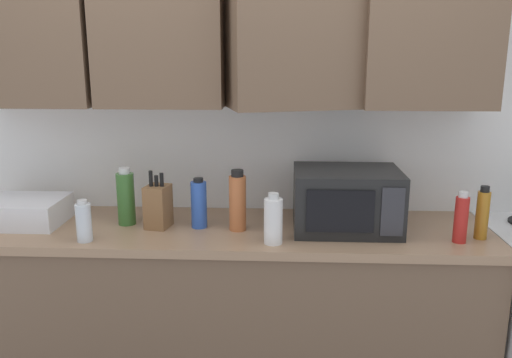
{
  "coord_description": "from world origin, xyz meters",
  "views": [
    {
      "loc": [
        0.26,
        -2.64,
        1.7
      ],
      "look_at": [
        0.14,
        -0.25,
        1.12
      ],
      "focal_mm": 36.88,
      "sensor_mm": 36.0,
      "label": 1
    }
  ],
  "objects_px": {
    "bottle_white_jar": "(273,220)",
    "bottle_blue_cleaner": "(199,204)",
    "dish_rack": "(23,211)",
    "bottle_amber_vinegar": "(482,214)",
    "bottle_green_oil": "(126,198)",
    "bottle_spice_jar": "(238,202)",
    "bottle_red_sauce": "(461,218)",
    "bottle_clear_tall": "(84,222)",
    "microwave": "(346,200)",
    "knife_block": "(158,206)"
  },
  "relations": [
    {
      "from": "bottle_white_jar",
      "to": "bottle_blue_cleaner",
      "type": "relative_size",
      "value": 0.94
    },
    {
      "from": "dish_rack",
      "to": "bottle_amber_vinegar",
      "type": "xyz_separation_m",
      "value": [
        2.11,
        -0.1,
        0.05
      ]
    },
    {
      "from": "bottle_green_oil",
      "to": "bottle_amber_vinegar",
      "type": "relative_size",
      "value": 1.15
    },
    {
      "from": "dish_rack",
      "to": "bottle_spice_jar",
      "type": "distance_m",
      "value": 1.03
    },
    {
      "from": "bottle_white_jar",
      "to": "bottle_red_sauce",
      "type": "xyz_separation_m",
      "value": [
        0.8,
        0.05,
        0.0
      ]
    },
    {
      "from": "bottle_white_jar",
      "to": "bottle_green_oil",
      "type": "bearing_deg",
      "value": 162.15
    },
    {
      "from": "dish_rack",
      "to": "bottle_white_jar",
      "type": "bearing_deg",
      "value": -9.92
    },
    {
      "from": "bottle_red_sauce",
      "to": "bottle_blue_cleaner",
      "type": "height_order",
      "value": "bottle_blue_cleaner"
    },
    {
      "from": "bottle_clear_tall",
      "to": "bottle_blue_cleaner",
      "type": "height_order",
      "value": "bottle_blue_cleaner"
    },
    {
      "from": "microwave",
      "to": "knife_block",
      "type": "distance_m",
      "value": 0.87
    },
    {
      "from": "dish_rack",
      "to": "bottle_clear_tall",
      "type": "distance_m",
      "value": 0.44
    },
    {
      "from": "knife_block",
      "to": "bottle_blue_cleaner",
      "type": "distance_m",
      "value": 0.19
    },
    {
      "from": "microwave",
      "to": "bottle_amber_vinegar",
      "type": "xyz_separation_m",
      "value": [
        0.58,
        -0.1,
        -0.03
      ]
    },
    {
      "from": "bottle_amber_vinegar",
      "to": "dish_rack",
      "type": "bearing_deg",
      "value": 177.19
    },
    {
      "from": "bottle_green_oil",
      "to": "bottle_clear_tall",
      "type": "relative_size",
      "value": 1.48
    },
    {
      "from": "microwave",
      "to": "bottle_blue_cleaner",
      "type": "height_order",
      "value": "microwave"
    },
    {
      "from": "knife_block",
      "to": "bottle_amber_vinegar",
      "type": "relative_size",
      "value": 1.15
    },
    {
      "from": "bottle_green_oil",
      "to": "bottle_red_sauce",
      "type": "relative_size",
      "value": 1.22
    },
    {
      "from": "dish_rack",
      "to": "bottle_spice_jar",
      "type": "bearing_deg",
      "value": -2.33
    },
    {
      "from": "bottle_white_jar",
      "to": "bottle_red_sauce",
      "type": "height_order",
      "value": "bottle_red_sauce"
    },
    {
      "from": "bottle_white_jar",
      "to": "dish_rack",
      "type": "bearing_deg",
      "value": 170.08
    },
    {
      "from": "bottle_green_oil",
      "to": "bottle_red_sauce",
      "type": "bearing_deg",
      "value": -6.52
    },
    {
      "from": "bottle_white_jar",
      "to": "bottle_amber_vinegar",
      "type": "height_order",
      "value": "bottle_amber_vinegar"
    },
    {
      "from": "microwave",
      "to": "bottle_white_jar",
      "type": "xyz_separation_m",
      "value": [
        -0.33,
        -0.21,
        -0.04
      ]
    },
    {
      "from": "knife_block",
      "to": "bottle_blue_cleaner",
      "type": "bearing_deg",
      "value": 2.89
    },
    {
      "from": "microwave",
      "to": "bottle_clear_tall",
      "type": "relative_size",
      "value": 2.59
    },
    {
      "from": "microwave",
      "to": "bottle_red_sauce",
      "type": "height_order",
      "value": "microwave"
    },
    {
      "from": "bottle_red_sauce",
      "to": "bottle_amber_vinegar",
      "type": "bearing_deg",
      "value": 25.8
    },
    {
      "from": "bottle_spice_jar",
      "to": "bottle_blue_cleaner",
      "type": "height_order",
      "value": "bottle_spice_jar"
    },
    {
      "from": "bottle_white_jar",
      "to": "bottle_amber_vinegar",
      "type": "relative_size",
      "value": 0.94
    },
    {
      "from": "bottle_white_jar",
      "to": "bottle_blue_cleaner",
      "type": "bearing_deg",
      "value": 150.66
    },
    {
      "from": "microwave",
      "to": "bottle_red_sauce",
      "type": "relative_size",
      "value": 2.13
    },
    {
      "from": "bottle_green_oil",
      "to": "bottle_amber_vinegar",
      "type": "distance_m",
      "value": 1.62
    },
    {
      "from": "knife_block",
      "to": "bottle_red_sauce",
      "type": "height_order",
      "value": "knife_block"
    },
    {
      "from": "bottle_amber_vinegar",
      "to": "knife_block",
      "type": "bearing_deg",
      "value": 176.81
    },
    {
      "from": "bottle_spice_jar",
      "to": "bottle_white_jar",
      "type": "distance_m",
      "value": 0.24
    },
    {
      "from": "bottle_green_oil",
      "to": "bottle_clear_tall",
      "type": "distance_m",
      "value": 0.27
    },
    {
      "from": "bottle_green_oil",
      "to": "bottle_red_sauce",
      "type": "height_order",
      "value": "bottle_green_oil"
    },
    {
      "from": "bottle_spice_jar",
      "to": "bottle_white_jar",
      "type": "xyz_separation_m",
      "value": [
        0.17,
        -0.17,
        -0.03
      ]
    },
    {
      "from": "dish_rack",
      "to": "knife_block",
      "type": "bearing_deg",
      "value": -1.97
    },
    {
      "from": "dish_rack",
      "to": "bottle_amber_vinegar",
      "type": "distance_m",
      "value": 2.11
    },
    {
      "from": "bottle_green_oil",
      "to": "bottle_blue_cleaner",
      "type": "relative_size",
      "value": 1.16
    },
    {
      "from": "bottle_spice_jar",
      "to": "bottle_blue_cleaner",
      "type": "relative_size",
      "value": 1.2
    },
    {
      "from": "dish_rack",
      "to": "bottle_spice_jar",
      "type": "xyz_separation_m",
      "value": [
        1.03,
        -0.04,
        0.07
      ]
    },
    {
      "from": "dish_rack",
      "to": "bottle_green_oil",
      "type": "bearing_deg",
      "value": 1.9
    },
    {
      "from": "microwave",
      "to": "bottle_clear_tall",
      "type": "bearing_deg",
      "value": -169.16
    },
    {
      "from": "knife_block",
      "to": "bottle_spice_jar",
      "type": "distance_m",
      "value": 0.38
    },
    {
      "from": "microwave",
      "to": "bottle_clear_tall",
      "type": "distance_m",
      "value": 1.17
    },
    {
      "from": "bottle_red_sauce",
      "to": "bottle_blue_cleaner",
      "type": "relative_size",
      "value": 0.95
    },
    {
      "from": "dish_rack",
      "to": "bottle_green_oil",
      "type": "xyz_separation_m",
      "value": [
        0.5,
        0.02,
        0.07
      ]
    }
  ]
}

